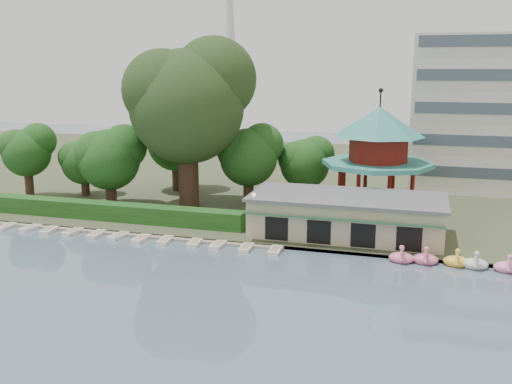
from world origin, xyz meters
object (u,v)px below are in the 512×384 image
at_px(dock, 120,233).
at_px(boathouse, 347,215).
at_px(pavilion, 378,149).
at_px(big_tree, 189,98).

height_order(dock, boathouse, boathouse).
bearing_deg(boathouse, pavilion, 78.72).
bearing_deg(pavilion, boathouse, -101.28).
relative_size(dock, big_tree, 1.75).
distance_m(dock, boathouse, 22.62).
xyz_separation_m(boathouse, pavilion, (2.00, 10.03, 5.11)).
height_order(dock, big_tree, big_tree).
bearing_deg(big_tree, boathouse, -18.33).
bearing_deg(dock, boathouse, 12.24).
bearing_deg(big_tree, dock, -106.09).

